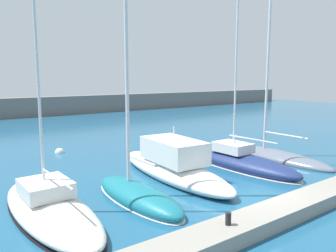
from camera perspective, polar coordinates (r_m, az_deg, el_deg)
ground_plane at (r=15.81m, az=13.39°, el=-12.33°), size 120.00×120.00×0.00m
dock_pier at (r=14.54m, az=19.88°, el=-13.30°), size 21.39×1.42×0.56m
breakwater_seawall at (r=50.72m, az=-23.13°, el=3.01°), size 108.00×2.01×2.72m
sailboat_ivory_nearest at (r=14.45m, az=-19.70°, el=-13.08°), size 2.83×8.53×13.45m
sailboat_teal_second at (r=15.29m, az=-5.29°, el=-11.45°), size 2.01×6.35×12.73m
motorboat_white_third at (r=18.65m, az=0.67°, el=-6.63°), size 3.15×10.02×3.08m
sailboat_navy_fourth at (r=21.21m, az=11.83°, el=-5.80°), size 2.55×8.92×13.87m
sailboat_slate_fifth at (r=24.04m, az=17.50°, el=-4.50°), size 2.38×8.92×18.55m
mooring_buoy_white at (r=25.87m, az=-18.13°, el=-4.37°), size 0.69×0.69×0.69m
dock_bollard at (r=11.84m, az=10.32°, el=-15.40°), size 0.20×0.20×0.44m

